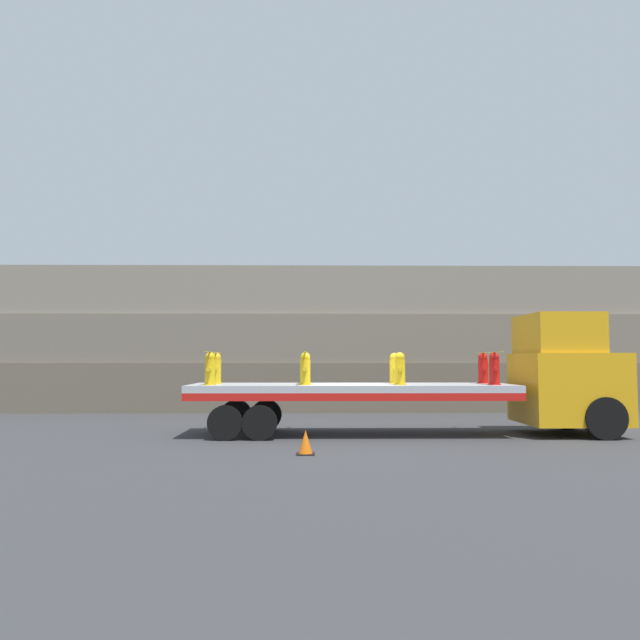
{
  "coord_description": "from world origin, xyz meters",
  "views": [
    {
      "loc": [
        -1.11,
        -17.26,
        2.01
      ],
      "look_at": [
        -0.87,
        0.0,
        3.16
      ],
      "focal_mm": 35.0,
      "sensor_mm": 36.0,
      "label": 1
    }
  ],
  "objects_px": {
    "fire_hydrant_yellow_near_2": "(400,369)",
    "fire_hydrant_red_far_3": "(483,369)",
    "fire_hydrant_yellow_far_2": "(394,369)",
    "traffic_cone": "(306,443)",
    "fire_hydrant_yellow_far_0": "(216,369)",
    "truck_cab": "(569,375)",
    "fire_hydrant_yellow_near_1": "(305,369)",
    "flatbed_trailer": "(333,393)",
    "fire_hydrant_yellow_far_1": "(306,369)",
    "fire_hydrant_red_near_3": "(494,369)",
    "fire_hydrant_yellow_near_0": "(210,369)"
  },
  "relations": [
    {
      "from": "fire_hydrant_yellow_near_1",
      "to": "fire_hydrant_yellow_near_2",
      "type": "relative_size",
      "value": 1.0
    },
    {
      "from": "fire_hydrant_yellow_near_2",
      "to": "fire_hydrant_red_near_3",
      "type": "bearing_deg",
      "value": 0.0
    },
    {
      "from": "truck_cab",
      "to": "fire_hydrant_yellow_near_2",
      "type": "bearing_deg",
      "value": -173.39
    },
    {
      "from": "flatbed_trailer",
      "to": "fire_hydrant_yellow_far_1",
      "type": "xyz_separation_m",
      "value": [
        -0.76,
        0.55,
        0.68
      ]
    },
    {
      "from": "fire_hydrant_yellow_far_1",
      "to": "fire_hydrant_red_near_3",
      "type": "bearing_deg",
      "value": -12.29
    },
    {
      "from": "fire_hydrant_yellow_near_2",
      "to": "fire_hydrant_yellow_far_2",
      "type": "bearing_deg",
      "value": 90.0
    },
    {
      "from": "fire_hydrant_yellow_near_1",
      "to": "fire_hydrant_yellow_far_1",
      "type": "bearing_deg",
      "value": 90.0
    },
    {
      "from": "truck_cab",
      "to": "fire_hydrant_yellow_near_0",
      "type": "bearing_deg",
      "value": -176.79
    },
    {
      "from": "fire_hydrant_yellow_near_0",
      "to": "fire_hydrant_red_near_3",
      "type": "height_order",
      "value": "same"
    },
    {
      "from": "fire_hydrant_yellow_near_0",
      "to": "fire_hydrant_yellow_far_1",
      "type": "xyz_separation_m",
      "value": [
        2.54,
        1.11,
        0.0
      ]
    },
    {
      "from": "fire_hydrant_yellow_far_2",
      "to": "fire_hydrant_yellow_near_0",
      "type": "bearing_deg",
      "value": -167.71
    },
    {
      "from": "flatbed_trailer",
      "to": "fire_hydrant_yellow_far_0",
      "type": "height_order",
      "value": "fire_hydrant_yellow_far_0"
    },
    {
      "from": "fire_hydrant_yellow_near_0",
      "to": "fire_hydrant_red_near_3",
      "type": "relative_size",
      "value": 1.0
    },
    {
      "from": "fire_hydrant_yellow_far_0",
      "to": "fire_hydrant_yellow_near_1",
      "type": "bearing_deg",
      "value": -23.54
    },
    {
      "from": "fire_hydrant_yellow_far_1",
      "to": "fire_hydrant_yellow_near_2",
      "type": "distance_m",
      "value": 2.77
    },
    {
      "from": "fire_hydrant_yellow_far_1",
      "to": "fire_hydrant_red_near_3",
      "type": "distance_m",
      "value": 5.2
    },
    {
      "from": "fire_hydrant_yellow_far_1",
      "to": "traffic_cone",
      "type": "bearing_deg",
      "value": -89.45
    },
    {
      "from": "fire_hydrant_yellow_far_2",
      "to": "fire_hydrant_red_far_3",
      "type": "height_order",
      "value": "same"
    },
    {
      "from": "fire_hydrant_yellow_far_2",
      "to": "fire_hydrant_yellow_far_0",
      "type": "bearing_deg",
      "value": 180.0
    },
    {
      "from": "fire_hydrant_yellow_near_2",
      "to": "traffic_cone",
      "type": "distance_m",
      "value": 4.25
    },
    {
      "from": "truck_cab",
      "to": "fire_hydrant_yellow_near_1",
      "type": "distance_m",
      "value": 7.34
    },
    {
      "from": "flatbed_trailer",
      "to": "fire_hydrant_yellow_far_1",
      "type": "distance_m",
      "value": 1.16
    },
    {
      "from": "fire_hydrant_yellow_near_0",
      "to": "fire_hydrant_yellow_far_2",
      "type": "bearing_deg",
      "value": 12.29
    },
    {
      "from": "fire_hydrant_red_far_3",
      "to": "traffic_cone",
      "type": "distance_m",
      "value": 6.73
    },
    {
      "from": "fire_hydrant_yellow_near_2",
      "to": "fire_hydrant_yellow_far_2",
      "type": "height_order",
      "value": "same"
    },
    {
      "from": "fire_hydrant_yellow_far_0",
      "to": "fire_hydrant_yellow_far_2",
      "type": "relative_size",
      "value": 1.0
    },
    {
      "from": "fire_hydrant_yellow_near_1",
      "to": "fire_hydrant_yellow_far_2",
      "type": "relative_size",
      "value": 1.0
    },
    {
      "from": "truck_cab",
      "to": "fire_hydrant_yellow_near_2",
      "type": "xyz_separation_m",
      "value": [
        -4.78,
        -0.55,
        0.18
      ]
    },
    {
      "from": "fire_hydrant_yellow_near_1",
      "to": "fire_hydrant_red_near_3",
      "type": "distance_m",
      "value": 5.08
    },
    {
      "from": "truck_cab",
      "to": "fire_hydrant_red_near_3",
      "type": "height_order",
      "value": "truck_cab"
    },
    {
      "from": "truck_cab",
      "to": "fire_hydrant_yellow_near_1",
      "type": "bearing_deg",
      "value": -175.67
    },
    {
      "from": "fire_hydrant_yellow_near_2",
      "to": "fire_hydrant_yellow_near_1",
      "type": "bearing_deg",
      "value": 180.0
    },
    {
      "from": "fire_hydrant_yellow_near_2",
      "to": "fire_hydrant_yellow_far_2",
      "type": "xyz_separation_m",
      "value": [
        0.0,
        1.11,
        0.0
      ]
    },
    {
      "from": "fire_hydrant_yellow_far_0",
      "to": "fire_hydrant_red_far_3",
      "type": "distance_m",
      "value": 7.63
    },
    {
      "from": "fire_hydrant_yellow_near_1",
      "to": "fire_hydrant_red_far_3",
      "type": "xyz_separation_m",
      "value": [
        5.08,
        1.11,
        0.0
      ]
    },
    {
      "from": "fire_hydrant_yellow_near_0",
      "to": "fire_hydrant_red_far_3",
      "type": "height_order",
      "value": "same"
    },
    {
      "from": "fire_hydrant_yellow_far_2",
      "to": "fire_hydrant_red_near_3",
      "type": "xyz_separation_m",
      "value": [
        2.54,
        -1.11,
        0.0
      ]
    },
    {
      "from": "fire_hydrant_yellow_near_2",
      "to": "fire_hydrant_yellow_far_2",
      "type": "distance_m",
      "value": 1.11
    },
    {
      "from": "truck_cab",
      "to": "fire_hydrant_yellow_near_2",
      "type": "distance_m",
      "value": 4.81
    },
    {
      "from": "fire_hydrant_yellow_far_0",
      "to": "fire_hydrant_yellow_far_1",
      "type": "relative_size",
      "value": 1.0
    },
    {
      "from": "fire_hydrant_yellow_near_2",
      "to": "flatbed_trailer",
      "type": "bearing_deg",
      "value": 162.75
    },
    {
      "from": "fire_hydrant_yellow_near_0",
      "to": "fire_hydrant_yellow_near_1",
      "type": "distance_m",
      "value": 2.54
    },
    {
      "from": "truck_cab",
      "to": "fire_hydrant_yellow_near_2",
      "type": "height_order",
      "value": "truck_cab"
    },
    {
      "from": "truck_cab",
      "to": "fire_hydrant_yellow_far_0",
      "type": "distance_m",
      "value": 9.88
    },
    {
      "from": "fire_hydrant_yellow_near_2",
      "to": "fire_hydrant_red_far_3",
      "type": "xyz_separation_m",
      "value": [
        2.54,
        1.11,
        0.0
      ]
    },
    {
      "from": "flatbed_trailer",
      "to": "fire_hydrant_yellow_far_2",
      "type": "bearing_deg",
      "value": 17.25
    },
    {
      "from": "traffic_cone",
      "to": "fire_hydrant_yellow_near_1",
      "type": "bearing_deg",
      "value": 90.75
    },
    {
      "from": "fire_hydrant_yellow_near_1",
      "to": "fire_hydrant_red_near_3",
      "type": "height_order",
      "value": "same"
    },
    {
      "from": "fire_hydrant_yellow_near_1",
      "to": "fire_hydrant_yellow_far_2",
      "type": "distance_m",
      "value": 2.77
    },
    {
      "from": "fire_hydrant_yellow_far_1",
      "to": "fire_hydrant_red_near_3",
      "type": "height_order",
      "value": "same"
    }
  ]
}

